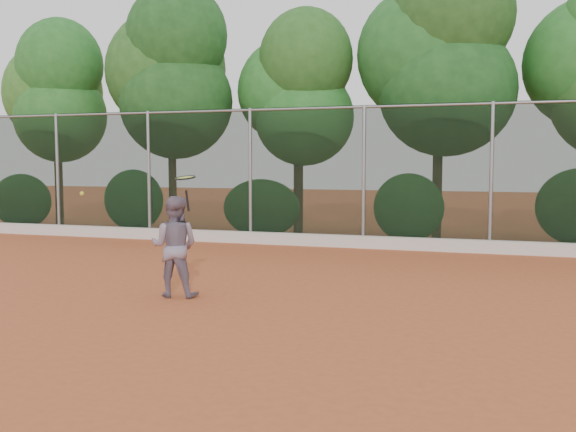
% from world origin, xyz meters
% --- Properties ---
extents(ground, '(80.00, 80.00, 0.00)m').
position_xyz_m(ground, '(0.00, 0.00, 0.00)').
color(ground, '#B05029').
rests_on(ground, ground).
extents(concrete_curb, '(24.00, 0.20, 0.30)m').
position_xyz_m(concrete_curb, '(0.00, 6.82, 0.15)').
color(concrete_curb, silver).
rests_on(concrete_curb, ground).
extents(tennis_player, '(0.85, 0.71, 1.58)m').
position_xyz_m(tennis_player, '(-1.63, 0.27, 0.79)').
color(tennis_player, slate).
rests_on(tennis_player, ground).
extents(chainlink_fence, '(24.09, 0.09, 3.50)m').
position_xyz_m(chainlink_fence, '(-0.00, 7.00, 1.86)').
color(chainlink_fence, black).
rests_on(chainlink_fence, ground).
extents(foliage_backdrop, '(23.70, 3.63, 7.55)m').
position_xyz_m(foliage_backdrop, '(-0.55, 8.98, 4.40)').
color(foliage_backdrop, '#482D1B').
rests_on(foliage_backdrop, ground).
extents(tennis_racket, '(0.41, 0.41, 0.55)m').
position_xyz_m(tennis_racket, '(-1.33, 0.09, 1.83)').
color(tennis_racket, black).
rests_on(tennis_racket, ground).
extents(tennis_ball_in_flight, '(0.07, 0.07, 0.07)m').
position_xyz_m(tennis_ball_in_flight, '(-3.67, 0.77, 1.56)').
color(tennis_ball_in_flight, yellow).
rests_on(tennis_ball_in_flight, ground).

